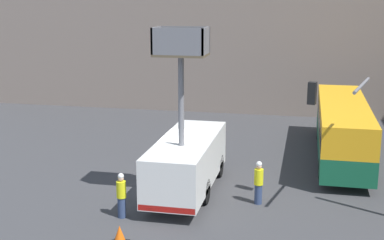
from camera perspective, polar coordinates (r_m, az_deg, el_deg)
name	(u,v)px	position (r m, az deg, el deg)	size (l,w,h in m)	color
ground_plane	(174,188)	(24.64, -1.89, -7.23)	(120.00, 120.00, 0.00)	#38383A
utility_truck	(187,159)	(23.51, -0.53, -4.13)	(2.30, 7.18, 7.35)	silver
city_bus	(342,126)	(29.72, 15.74, -0.58)	(2.47, 11.88, 3.06)	#145638
traffic_light_pole	(371,122)	(21.77, 18.54, -0.23)	(3.97, 3.72, 5.50)	slate
road_worker_near_truck	(121,195)	(21.32, -7.54, -7.99)	(0.38, 0.38, 1.83)	navy
road_worker_directing	(259,183)	(22.66, 7.11, -6.64)	(0.38, 0.38, 1.87)	navy
traffic_cone_near_truck	(120,235)	(19.46, -7.73, -12.05)	(0.58, 0.58, 0.66)	black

